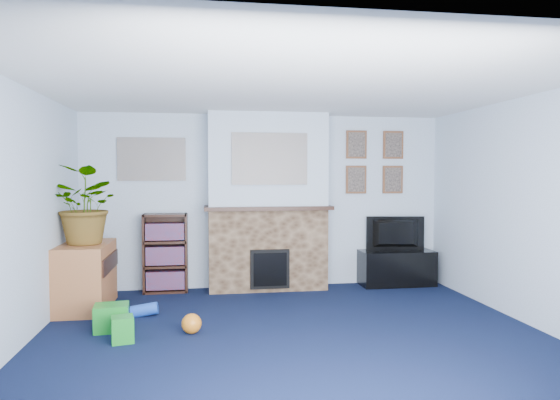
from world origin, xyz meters
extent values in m
cube|color=black|center=(0.00, 0.00, 0.00)|extent=(5.00, 4.50, 0.01)
cube|color=white|center=(0.00, 0.00, 2.40)|extent=(5.00, 4.50, 0.01)
cube|color=silver|center=(0.00, 2.25, 1.20)|extent=(5.00, 0.04, 2.40)
cube|color=silver|center=(0.00, -2.25, 1.20)|extent=(5.00, 0.04, 2.40)
cube|color=silver|center=(-2.50, 0.00, 1.20)|extent=(0.04, 4.50, 2.40)
cube|color=silver|center=(2.50, 0.00, 1.20)|extent=(0.04, 4.50, 2.40)
cube|color=brown|center=(0.00, 2.05, 0.55)|extent=(1.60, 0.40, 1.10)
cube|color=brown|center=(0.00, 2.05, 1.75)|extent=(1.60, 0.40, 1.30)
cube|color=brown|center=(0.00, 2.02, 1.12)|extent=(1.72, 0.50, 0.05)
cube|color=brown|center=(0.00, 1.84, 0.32)|extent=(0.52, 0.08, 0.52)
cube|color=brown|center=(0.00, 1.80, 0.32)|extent=(0.44, 0.02, 0.44)
cube|color=gray|center=(0.00, 1.84, 1.78)|extent=(1.00, 0.03, 0.68)
cube|color=gray|center=(-1.55, 2.23, 1.78)|extent=(0.90, 0.03, 0.58)
cube|color=brown|center=(1.30, 2.23, 2.00)|extent=(0.30, 0.03, 0.40)
cube|color=brown|center=(1.85, 2.23, 2.00)|extent=(0.30, 0.03, 0.40)
cube|color=brown|center=(1.30, 2.23, 1.50)|extent=(0.30, 0.03, 0.40)
cube|color=brown|center=(1.85, 2.23, 1.50)|extent=(0.30, 0.03, 0.40)
cube|color=black|center=(1.85, 2.03, 0.23)|extent=(1.04, 0.44, 0.49)
imported|color=black|center=(1.85, 2.05, 0.73)|extent=(0.84, 0.22, 0.48)
cube|color=black|center=(-1.37, 2.23, 0.53)|extent=(0.58, 0.02, 1.05)
cube|color=black|center=(-1.65, 2.10, 0.53)|extent=(0.03, 0.28, 1.05)
cube|color=black|center=(-1.10, 2.10, 0.53)|extent=(0.03, 0.28, 1.05)
cube|color=black|center=(-1.37, 2.10, 0.01)|extent=(0.56, 0.28, 0.03)
cube|color=black|center=(-1.37, 2.10, 0.35)|extent=(0.56, 0.28, 0.03)
cube|color=black|center=(-1.37, 2.10, 0.68)|extent=(0.56, 0.28, 0.03)
cube|color=black|center=(-1.37, 2.10, 1.04)|extent=(0.56, 0.28, 0.03)
cube|color=black|center=(-1.37, 2.09, 0.17)|extent=(0.50, 0.22, 0.24)
cube|color=black|center=(-1.37, 2.09, 0.50)|extent=(0.50, 0.22, 0.24)
cube|color=black|center=(-1.37, 2.09, 0.82)|extent=(0.50, 0.22, 0.22)
cube|color=#AB6437|center=(-2.24, 1.40, 0.35)|extent=(0.55, 0.99, 0.77)
imported|color=#26661E|center=(-2.19, 1.35, 1.22)|extent=(1.07, 1.03, 0.92)
cube|color=gold|center=(-0.08, 2.00, 1.22)|extent=(0.10, 0.06, 0.14)
cylinder|color=#B2BFC6|center=(0.25, 2.00, 1.23)|extent=(0.05, 0.05, 0.14)
sphere|color=gray|center=(-0.48, 2.00, 1.22)|extent=(0.13, 0.13, 0.13)
cylinder|color=#198C26|center=(0.67, 2.00, 1.21)|extent=(0.06, 0.06, 0.12)
cube|color=#198C26|center=(-1.79, 0.49, 0.14)|extent=(0.36, 0.30, 0.27)
sphere|color=orange|center=(-0.99, 0.27, 0.09)|extent=(0.20, 0.20, 0.20)
cube|color=#198C26|center=(-1.62, 0.12, 0.11)|extent=(0.24, 0.24, 0.24)
cylinder|color=blue|center=(-1.52, 0.96, 0.07)|extent=(0.31, 0.14, 0.18)
camera|label=1|loc=(-0.85, -4.67, 1.58)|focal=32.00mm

